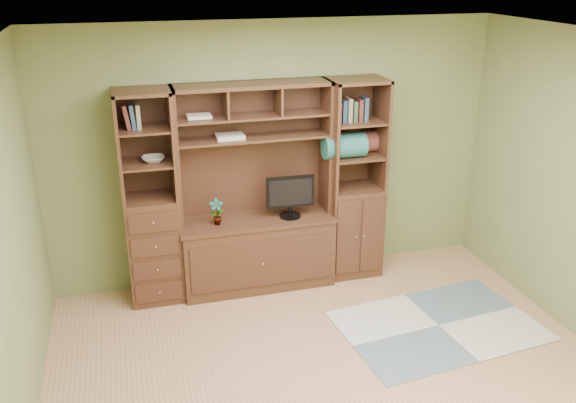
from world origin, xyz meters
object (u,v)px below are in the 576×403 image
object	(u,v)px
center_hutch	(256,191)
left_tower	(150,200)
right_tower	(354,180)
monitor	(290,189)

from	to	relation	value
center_hutch	left_tower	distance (m)	1.00
left_tower	right_tower	world-z (taller)	same
center_hutch	monitor	bearing A→B (deg)	-5.99
left_tower	monitor	distance (m)	1.34
center_hutch	right_tower	bearing A→B (deg)	2.23
left_tower	monitor	bearing A→B (deg)	-3.22
center_hutch	monitor	distance (m)	0.34
monitor	center_hutch	bearing A→B (deg)	176.46
right_tower	left_tower	bearing A→B (deg)	180.00
left_tower	center_hutch	bearing A→B (deg)	-2.29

